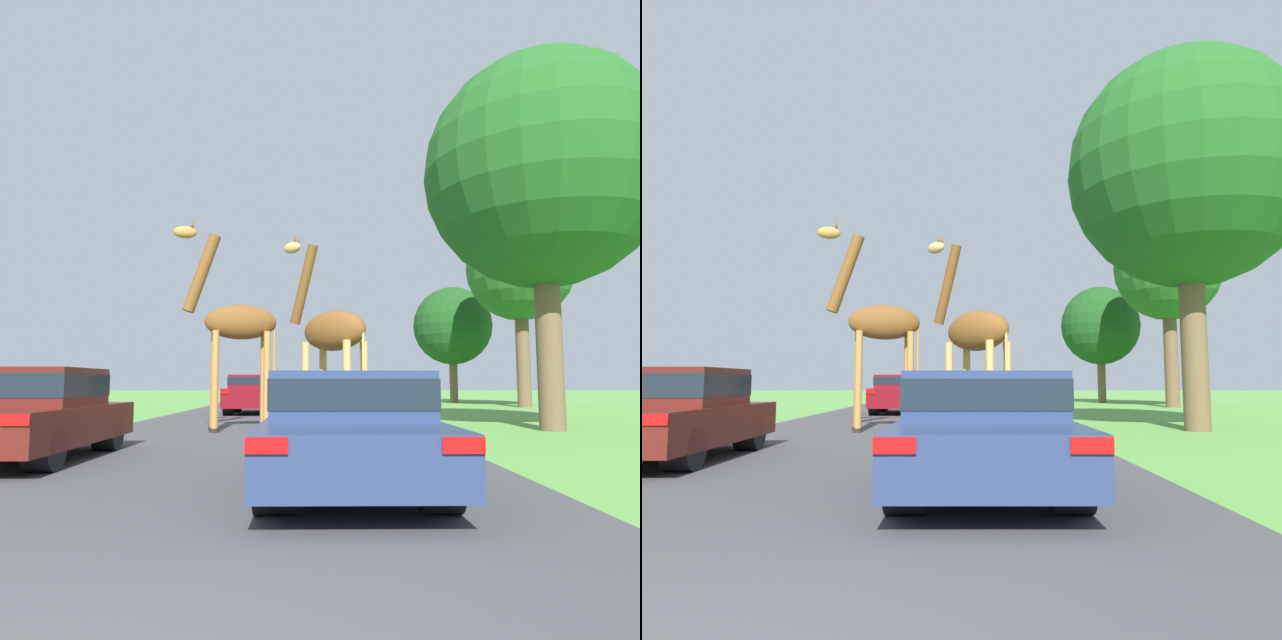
# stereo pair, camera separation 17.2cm
# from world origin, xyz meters

# --- Properties ---
(road) EXTENTS (7.77, 120.00, 0.00)m
(road) POSITION_xyz_m (0.00, 30.00, 0.00)
(road) COLOR #424244
(road) RESTS_ON ground
(giraffe_near_road) EXTENTS (2.26, 2.13, 4.95)m
(giraffe_near_road) POSITION_xyz_m (1.72, 12.13, 2.28)
(giraffe_near_road) COLOR tan
(giraffe_near_road) RESTS_ON ground
(giraffe_companion) EXTENTS (2.57, 1.01, 5.09)m
(giraffe_companion) POSITION_xyz_m (-0.62, 12.32, 2.53)
(giraffe_companion) COLOR #B77F3D
(giraffe_companion) RESTS_ON ground
(car_lead_maroon) EXTENTS (1.83, 4.01, 1.28)m
(car_lead_maroon) POSITION_xyz_m (1.66, 4.90, 0.68)
(car_lead_maroon) COLOR navy
(car_lead_maroon) RESTS_ON ground
(car_queue_right) EXTENTS (1.70, 3.98, 1.44)m
(car_queue_right) POSITION_xyz_m (-1.02, 20.18, 0.76)
(car_queue_right) COLOR maroon
(car_queue_right) RESTS_ON ground
(car_queue_left) EXTENTS (1.79, 4.60, 1.28)m
(car_queue_left) POSITION_xyz_m (2.15, 24.77, 0.70)
(car_queue_left) COLOR silver
(car_queue_left) RESTS_ON ground
(car_far_ahead) EXTENTS (1.90, 3.95, 1.38)m
(car_far_ahead) POSITION_xyz_m (-3.00, 7.30, 0.73)
(car_far_ahead) COLOR #561914
(car_far_ahead) RESTS_ON ground
(car_verge_right) EXTENTS (1.74, 4.72, 1.45)m
(car_verge_right) POSITION_xyz_m (1.49, 16.04, 0.77)
(car_verge_right) COLOR gray
(car_verge_right) RESTS_ON ground
(car_rear_follower) EXTENTS (1.83, 4.61, 1.29)m
(car_rear_follower) POSITION_xyz_m (2.26, 30.72, 0.70)
(car_rear_follower) COLOR silver
(car_rear_follower) RESTS_ON ground
(tree_left_edge) EXTENTS (5.91, 5.91, 9.41)m
(tree_left_edge) POSITION_xyz_m (7.08, 12.35, 6.43)
(tree_left_edge) COLOR brown
(tree_left_edge) RESTS_ON ground
(tree_right_cluster) EXTENTS (4.46, 4.46, 6.63)m
(tree_right_cluster) POSITION_xyz_m (9.36, 31.01, 4.38)
(tree_right_cluster) COLOR brown
(tree_right_cluster) RESTS_ON ground
(tree_far_right) EXTENTS (5.03, 5.03, 9.12)m
(tree_far_right) POSITION_xyz_m (11.24, 25.24, 6.54)
(tree_far_right) COLOR brown
(tree_far_right) RESTS_ON ground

